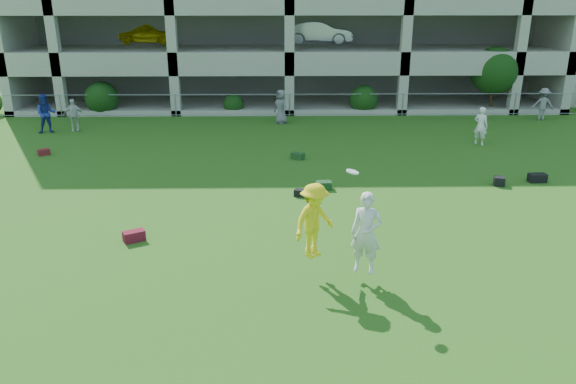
{
  "coord_description": "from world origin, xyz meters",
  "views": [
    {
      "loc": [
        -0.64,
        -10.41,
        6.17
      ],
      "look_at": [
        -0.38,
        3.0,
        1.4
      ],
      "focal_mm": 35.0,
      "sensor_mm": 36.0,
      "label": 1
    }
  ],
  "objects_px": {
    "bystander_a": "(46,114)",
    "crate_d": "(499,181)",
    "bystander_c": "(281,107)",
    "bystander_e": "(481,126)",
    "bystander_f": "(543,104)",
    "bystander_b": "(73,115)",
    "frisbee_contest": "(330,224)"
  },
  "relations": [
    {
      "from": "bystander_a",
      "to": "bystander_b",
      "type": "height_order",
      "value": "bystander_a"
    },
    {
      "from": "frisbee_contest",
      "to": "bystander_f",
      "type": "bearing_deg",
      "value": 53.45
    },
    {
      "from": "bystander_e",
      "to": "bystander_f",
      "type": "relative_size",
      "value": 1.0
    },
    {
      "from": "bystander_b",
      "to": "bystander_e",
      "type": "relative_size",
      "value": 0.94
    },
    {
      "from": "bystander_b",
      "to": "bystander_f",
      "type": "relative_size",
      "value": 0.94
    },
    {
      "from": "bystander_b",
      "to": "bystander_e",
      "type": "xyz_separation_m",
      "value": [
        18.27,
        -2.85,
        0.05
      ]
    },
    {
      "from": "bystander_b",
      "to": "frisbee_contest",
      "type": "relative_size",
      "value": 0.63
    },
    {
      "from": "bystander_a",
      "to": "bystander_c",
      "type": "distance_m",
      "value": 11.01
    },
    {
      "from": "bystander_a",
      "to": "frisbee_contest",
      "type": "relative_size",
      "value": 0.75
    },
    {
      "from": "bystander_b",
      "to": "crate_d",
      "type": "height_order",
      "value": "bystander_b"
    },
    {
      "from": "bystander_a",
      "to": "crate_d",
      "type": "distance_m",
      "value": 19.86
    },
    {
      "from": "bystander_c",
      "to": "frisbee_contest",
      "type": "height_order",
      "value": "frisbee_contest"
    },
    {
      "from": "crate_d",
      "to": "bystander_b",
      "type": "bearing_deg",
      "value": 154.12
    },
    {
      "from": "crate_d",
      "to": "frisbee_contest",
      "type": "bearing_deg",
      "value": -134.7
    },
    {
      "from": "bystander_b",
      "to": "bystander_c",
      "type": "distance_m",
      "value": 9.86
    },
    {
      "from": "bystander_b",
      "to": "bystander_c",
      "type": "bearing_deg",
      "value": -6.31
    },
    {
      "from": "bystander_a",
      "to": "bystander_c",
      "type": "height_order",
      "value": "bystander_a"
    },
    {
      "from": "bystander_a",
      "to": "bystander_b",
      "type": "distance_m",
      "value": 1.18
    },
    {
      "from": "bystander_a",
      "to": "frisbee_contest",
      "type": "height_order",
      "value": "frisbee_contest"
    },
    {
      "from": "bystander_c",
      "to": "frisbee_contest",
      "type": "bearing_deg",
      "value": -33.41
    },
    {
      "from": "crate_d",
      "to": "frisbee_contest",
      "type": "distance_m",
      "value": 9.11
    },
    {
      "from": "crate_d",
      "to": "frisbee_contest",
      "type": "height_order",
      "value": "frisbee_contest"
    },
    {
      "from": "bystander_a",
      "to": "frisbee_contest",
      "type": "bearing_deg",
      "value": -66.91
    },
    {
      "from": "crate_d",
      "to": "bystander_a",
      "type": "bearing_deg",
      "value": 156.49
    },
    {
      "from": "bystander_e",
      "to": "bystander_f",
      "type": "xyz_separation_m",
      "value": [
        4.87,
        4.86,
        -0.0
      ]
    },
    {
      "from": "bystander_c",
      "to": "bystander_e",
      "type": "relative_size",
      "value": 1.03
    },
    {
      "from": "bystander_a",
      "to": "crate_d",
      "type": "bearing_deg",
      "value": -39.97
    },
    {
      "from": "bystander_f",
      "to": "bystander_e",
      "type": "bearing_deg",
      "value": 59.89
    },
    {
      "from": "bystander_e",
      "to": "frisbee_contest",
      "type": "relative_size",
      "value": 0.68
    },
    {
      "from": "bystander_c",
      "to": "crate_d",
      "type": "bearing_deg",
      "value": 0.17
    },
    {
      "from": "bystander_a",
      "to": "crate_d",
      "type": "height_order",
      "value": "bystander_a"
    },
    {
      "from": "bystander_f",
      "to": "crate_d",
      "type": "height_order",
      "value": "bystander_f"
    }
  ]
}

